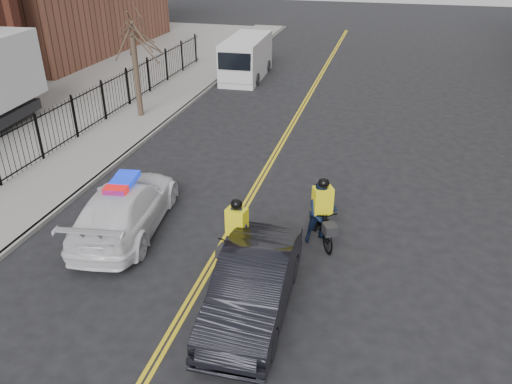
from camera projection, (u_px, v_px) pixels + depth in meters
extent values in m
plane|color=black|center=(222.00, 246.00, 15.01)|extent=(120.00, 120.00, 0.00)
cube|color=yellow|center=(277.00, 147.00, 21.88)|extent=(0.10, 60.00, 0.01)
cube|color=yellow|center=(281.00, 147.00, 21.84)|extent=(0.10, 60.00, 0.01)
cube|color=gray|center=(124.00, 130.00, 23.52)|extent=(3.00, 60.00, 0.15)
cube|color=gray|center=(153.00, 133.00, 23.18)|extent=(0.20, 60.00, 0.15)
cylinder|color=#3C2F23|center=(137.00, 76.00, 24.29)|extent=(0.28, 0.28, 4.00)
imported|color=white|center=(126.00, 207.00, 15.51)|extent=(2.91, 5.66, 1.57)
cube|color=#0C26CC|center=(122.00, 182.00, 15.11)|extent=(0.84, 1.52, 0.16)
imported|color=black|center=(253.00, 286.00, 12.06)|extent=(1.81, 4.88, 1.59)
cube|color=silver|center=(246.00, 58.00, 31.73)|extent=(2.40, 5.95, 2.50)
cube|color=silver|center=(236.00, 71.00, 29.62)|extent=(2.15, 0.95, 1.31)
cube|color=black|center=(234.00, 62.00, 28.94)|extent=(1.96, 0.18, 0.98)
cylinder|color=black|center=(224.00, 77.00, 30.83)|extent=(0.30, 0.77, 0.76)
cylinder|color=black|center=(256.00, 79.00, 30.43)|extent=(0.30, 0.77, 0.76)
cylinder|color=black|center=(238.00, 64.00, 33.84)|extent=(0.30, 0.77, 0.76)
cylinder|color=black|center=(268.00, 66.00, 33.44)|extent=(0.30, 0.77, 0.76)
cylinder|color=black|center=(15.00, 105.00, 25.32)|extent=(0.13, 0.13, 1.15)
imported|color=black|center=(237.00, 247.00, 13.96)|extent=(1.11, 2.22, 1.12)
imported|color=black|center=(237.00, 235.00, 13.77)|extent=(0.77, 0.58, 1.91)
cube|color=yellow|center=(237.00, 222.00, 13.58)|extent=(0.60, 0.46, 0.80)
sphere|color=black|center=(236.00, 204.00, 13.33)|extent=(0.32, 0.32, 0.32)
cube|color=black|center=(224.00, 251.00, 13.22)|extent=(0.41, 0.45, 0.30)
imported|color=black|center=(321.00, 223.00, 14.94)|extent=(1.48, 2.17, 1.28)
imported|color=black|center=(322.00, 213.00, 14.78)|extent=(1.19, 1.10, 1.97)
cube|color=yellow|center=(322.00, 200.00, 14.58)|extent=(0.67, 0.59, 0.83)
sphere|color=black|center=(324.00, 183.00, 14.32)|extent=(0.33, 0.33, 0.33)
cube|color=black|center=(330.00, 229.00, 14.16)|extent=(0.50, 0.52, 0.31)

